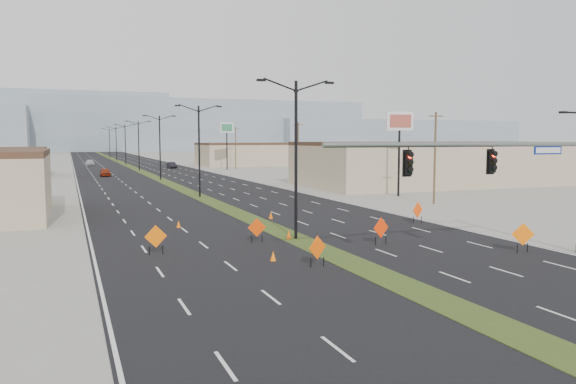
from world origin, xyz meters
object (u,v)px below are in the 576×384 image
object	(u,v)px
streetlight_1	(199,148)
car_left	(105,172)
streetlight_3	(139,144)
construction_sign_3	(381,229)
pole_sign_east_far	(227,131)
cone_1	(289,235)
streetlight_0	(296,154)
streetlight_6	(110,142)
construction_sign_5	(418,211)
streetlight_2	(160,145)
construction_sign_1	(317,249)
cone_2	(271,215)
pole_sign_east_near	(400,128)
construction_sign_0	(156,237)
construction_sign_4	(523,235)
cone_3	(179,224)
signal_mast	(520,169)
streetlight_4	(125,143)
construction_sign_2	(257,228)
car_mid	(172,165)
streetlight_5	(116,142)
car_far	(90,163)
cone_0	(273,256)

from	to	relation	value
streetlight_1	car_left	xyz separation A→B (m)	(-7.52, 40.02, -4.71)
streetlight_3	car_left	size ratio (longest dim) A/B	2.40
construction_sign_3	pole_sign_east_far	world-z (taller)	pole_sign_east_far
streetlight_3	cone_1	bearing A→B (deg)	-90.32
streetlight_0	streetlight_6	size ratio (longest dim) A/B	1.00
construction_sign_3	construction_sign_5	world-z (taller)	construction_sign_3
streetlight_2	construction_sign_1	distance (m)	63.92
construction_sign_1	cone_2	world-z (taller)	construction_sign_1
car_left	pole_sign_east_near	xyz separation A→B (m)	(28.48, -47.13, 6.94)
construction_sign_0	construction_sign_4	distance (m)	20.47
construction_sign_4	pole_sign_east_near	distance (m)	32.21
construction_sign_5	cone_3	xyz separation A→B (m)	(-17.33, 4.39, -0.69)
signal_mast	construction_sign_1	xyz separation A→B (m)	(-10.56, 2.27, -3.86)
cone_1	construction_sign_1	bearing A→B (deg)	-101.19
construction_sign_0	construction_sign_1	bearing A→B (deg)	-45.43
streetlight_1	pole_sign_east_far	size ratio (longest dim) A/B	1.02
cone_3	streetlight_2	bearing A→B (deg)	82.80
cone_2	streetlight_1	bearing A→B (deg)	94.79
streetlight_4	construction_sign_2	distance (m)	112.50
construction_sign_0	construction_sign_2	bearing A→B (deg)	7.26
streetlight_1	streetlight_6	distance (m)	140.00
streetlight_4	signal_mast	bearing A→B (deg)	-85.99
car_left	cone_3	size ratio (longest dim) A/B	7.74
car_mid	streetlight_2	bearing A→B (deg)	-105.62
streetlight_1	streetlight_6	size ratio (longest dim) A/B	1.00
streetlight_0	construction_sign_3	xyz separation A→B (m)	(4.06, -3.67, -4.44)
streetlight_1	car_left	world-z (taller)	streetlight_1
construction_sign_2	cone_2	xyz separation A→B (m)	(4.32, 9.54, -0.60)
streetlight_5	car_left	size ratio (longest dim) A/B	2.40
streetlight_4	construction_sign_3	world-z (taller)	streetlight_4
car_mid	cone_3	distance (m)	85.14
cone_2	construction_sign_5	bearing A→B (deg)	-33.13
car_far	cone_3	bearing A→B (deg)	-89.05
signal_mast	car_left	distance (m)	79.76
cone_1	streetlight_6	bearing A→B (deg)	89.84
cone_0	construction_sign_5	bearing A→B (deg)	30.00
signal_mast	construction_sign_1	world-z (taller)	signal_mast
streetlight_4	car_mid	xyz separation A→B (m)	(7.80, -20.73, -4.74)
streetlight_5	cone_3	xyz separation A→B (m)	(-6.16, -132.72, -5.15)
streetlight_2	construction_sign_5	bearing A→B (deg)	-78.11
signal_mast	streetlight_3	bearing A→B (deg)	95.20
cone_2	pole_sign_east_near	xyz separation A→B (m)	(19.38, 11.73, 7.35)
streetlight_1	car_far	distance (m)	83.63
cone_0	cone_3	xyz separation A→B (m)	(-2.57, 12.91, -0.00)
cone_3	pole_sign_east_far	xyz separation A→B (m)	(23.61, 73.30, 7.76)
cone_0	cone_2	distance (m)	15.66
streetlight_5	construction_sign_4	distance (m)	149.15
streetlight_2	pole_sign_east_near	world-z (taller)	streetlight_2
streetlight_6	construction_sign_1	world-z (taller)	streetlight_6
streetlight_3	streetlight_6	distance (m)	84.00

